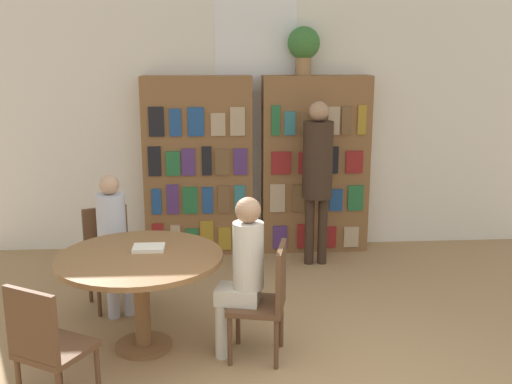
# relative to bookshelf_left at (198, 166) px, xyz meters

# --- Properties ---
(wall_back) EXTENTS (6.40, 0.07, 3.00)m
(wall_back) POSITION_rel_bookshelf_left_xyz_m (0.66, 0.19, 0.52)
(wall_back) COLOR silver
(wall_back) RESTS_ON ground_plane
(bookshelf_left) EXTENTS (1.19, 0.34, 1.98)m
(bookshelf_left) POSITION_rel_bookshelf_left_xyz_m (0.00, 0.00, 0.00)
(bookshelf_left) COLOR brown
(bookshelf_left) RESTS_ON ground_plane
(bookshelf_right) EXTENTS (1.19, 0.34, 1.98)m
(bookshelf_right) POSITION_rel_bookshelf_left_xyz_m (1.31, 0.00, 0.00)
(bookshelf_right) COLOR brown
(bookshelf_right) RESTS_ON ground_plane
(flower_vase) EXTENTS (0.35, 0.35, 0.52)m
(flower_vase) POSITION_rel_bookshelf_left_xyz_m (1.16, 0.00, 1.31)
(flower_vase) COLOR #997047
(flower_vase) RESTS_ON bookshelf_right
(reading_table) EXTENTS (1.25, 1.25, 0.76)m
(reading_table) POSITION_rel_bookshelf_left_xyz_m (-0.39, -2.26, -0.35)
(reading_table) COLOR brown
(reading_table) RESTS_ON ground_plane
(chair_near_camera) EXTENTS (0.55, 0.55, 0.88)m
(chair_near_camera) POSITION_rel_bookshelf_left_xyz_m (-0.87, -3.10, -0.50)
(chair_near_camera) COLOR brown
(chair_near_camera) RESTS_ON ground_plane
(chair_left_side) EXTENTS (0.53, 0.53, 0.88)m
(chair_left_side) POSITION_rel_bookshelf_left_xyz_m (-0.77, -1.38, -0.50)
(chair_left_side) COLOR brown
(chair_left_side) RESTS_ON ground_plane
(chair_far_side) EXTENTS (0.48, 0.48, 0.88)m
(chair_far_side) POSITION_rel_bookshelf_left_xyz_m (0.56, -2.47, -0.50)
(chair_far_side) COLOR brown
(chair_far_side) RESTS_ON ground_plane
(seated_reader_left) EXTENTS (0.36, 0.39, 1.22)m
(seated_reader_left) POSITION_rel_bookshelf_left_xyz_m (-0.70, -1.55, -0.30)
(seated_reader_left) COLOR #B2B7C6
(seated_reader_left) RESTS_ON ground_plane
(seated_reader_right) EXTENTS (0.37, 0.29, 1.23)m
(seated_reader_right) POSITION_rel_bookshelf_left_xyz_m (0.37, -2.43, -0.30)
(seated_reader_right) COLOR beige
(seated_reader_right) RESTS_ON ground_plane
(librarian_standing) EXTENTS (0.31, 0.58, 1.74)m
(librarian_standing) POSITION_rel_bookshelf_left_xyz_m (1.25, -0.50, 0.09)
(librarian_standing) COLOR #332319
(librarian_standing) RESTS_ON ground_plane
(open_book_on_table) EXTENTS (0.24, 0.18, 0.03)m
(open_book_on_table) POSITION_rel_bookshelf_left_xyz_m (-0.33, -2.14, -0.21)
(open_book_on_table) COLOR silver
(open_book_on_table) RESTS_ON reading_table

